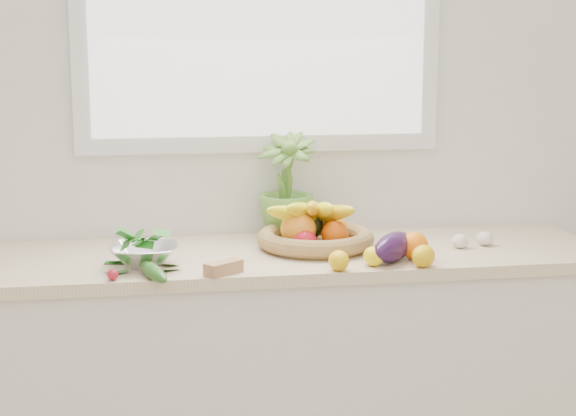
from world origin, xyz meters
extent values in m
cube|color=white|center=(0.00, 2.25, 1.35)|extent=(4.50, 0.02, 2.70)
cube|color=silver|center=(0.00, 1.95, 0.43)|extent=(2.20, 0.58, 0.86)
cube|color=beige|center=(0.00, 1.95, 0.88)|extent=(2.24, 0.62, 0.04)
sphere|color=orange|center=(0.44, 1.77, 0.94)|extent=(0.11, 0.11, 0.09)
ellipsoid|color=#EFB70D|center=(0.16, 1.67, 0.93)|extent=(0.06, 0.08, 0.06)
ellipsoid|color=#E8B30C|center=(0.43, 1.67, 0.93)|extent=(0.11, 0.11, 0.07)
ellipsoid|color=yellow|center=(0.28, 1.71, 0.93)|extent=(0.08, 0.09, 0.06)
sphere|color=red|center=(0.10, 1.88, 0.94)|extent=(0.09, 0.09, 0.08)
cube|color=tan|center=(-0.19, 1.69, 0.92)|extent=(0.13, 0.11, 0.04)
ellipsoid|color=white|center=(0.64, 1.90, 0.92)|extent=(0.07, 0.07, 0.05)
ellipsoid|color=beige|center=(0.73, 1.92, 0.92)|extent=(0.07, 0.07, 0.05)
ellipsoid|color=white|center=(0.46, 1.80, 0.92)|extent=(0.06, 0.06, 0.04)
ellipsoid|color=#2B0F37|center=(0.36, 1.76, 0.95)|extent=(0.22, 0.23, 0.09)
ellipsoid|color=#255E1B|center=(-0.40, 1.67, 0.92)|extent=(0.11, 0.24, 0.04)
sphere|color=#B6162A|center=(-0.52, 1.67, 0.92)|extent=(0.04, 0.04, 0.03)
imported|color=#54822F|center=(0.08, 2.13, 1.09)|extent=(0.27, 0.27, 0.37)
cylinder|color=tan|center=(0.15, 1.98, 0.91)|extent=(0.42, 0.42, 0.01)
torus|color=#A88D4B|center=(0.15, 1.98, 0.93)|extent=(0.50, 0.50, 0.06)
sphere|color=orange|center=(0.09, 1.95, 0.97)|extent=(0.15, 0.15, 0.12)
sphere|color=#D95206|center=(0.21, 1.92, 0.96)|extent=(0.11, 0.11, 0.09)
sphere|color=orange|center=(0.23, 2.02, 0.96)|extent=(0.11, 0.11, 0.09)
ellipsoid|color=black|center=(0.14, 2.05, 0.97)|extent=(0.12, 0.12, 0.12)
ellipsoid|color=yellow|center=(0.08, 1.96, 1.02)|extent=(0.24, 0.19, 0.11)
ellipsoid|color=yellow|center=(0.11, 1.97, 1.03)|extent=(0.19, 0.25, 0.11)
ellipsoid|color=yellow|center=(0.14, 1.97, 1.04)|extent=(0.12, 0.27, 0.11)
ellipsoid|color=#FFF415|center=(0.17, 1.97, 1.03)|extent=(0.05, 0.27, 0.11)
ellipsoid|color=gold|center=(0.21, 1.96, 1.02)|extent=(0.14, 0.26, 0.11)
cylinder|color=silver|center=(-0.42, 1.82, 0.91)|extent=(0.09, 0.09, 0.02)
imported|color=silver|center=(-0.42, 1.82, 0.94)|extent=(0.22, 0.22, 0.05)
ellipsoid|color=#28691A|center=(-0.42, 1.82, 0.98)|extent=(0.17, 0.17, 0.07)
camera|label=1|loc=(-0.42, -0.88, 1.59)|focal=55.00mm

